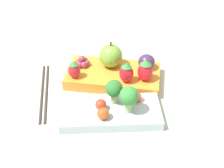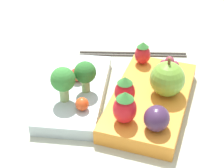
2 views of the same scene
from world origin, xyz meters
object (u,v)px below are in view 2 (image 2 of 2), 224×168
plum (157,118)px  grape_cluster (169,65)px  bento_box_savoury (75,92)px  apple (168,77)px  strawberry_2 (125,107)px  chopsticks_pair (133,53)px  bento_box_fruit (150,100)px  broccoli_floret_1 (85,73)px  broccoli_floret_0 (63,81)px  cherry_tomato_1 (59,76)px  cherry_tomato_0 (77,75)px  strawberry_1 (143,53)px  strawberry_0 (125,91)px  cherry_tomato_2 (82,104)px

plum → grape_cluster: size_ratio=1.09×
bento_box_savoury → apple: bearing=-83.8°
strawberry_2 → chopsticks_pair: bearing=8.2°
bento_box_fruit → broccoli_floret_1: size_ratio=4.16×
broccoli_floret_0 → cherry_tomato_1: broccoli_floret_0 is taller
broccoli_floret_1 → grape_cluster: (0.09, -0.12, -0.02)m
cherry_tomato_0 → strawberry_1: strawberry_1 is taller
broccoli_floret_0 → apple: (0.05, -0.15, -0.00)m
bento_box_fruit → cherry_tomato_0: size_ratio=9.78×
bento_box_fruit → chopsticks_pair: bento_box_fruit is taller
bento_box_savoury → grape_cluster: bearing=-61.0°
chopsticks_pair → strawberry_0: bearing=-172.8°
strawberry_0 → strawberry_1: strawberry_0 is taller
bento_box_savoury → grape_cluster: 0.17m
bento_box_savoury → strawberry_0: size_ratio=4.44×
broccoli_floret_0 → strawberry_2: bearing=-107.3°
cherry_tomato_2 → apple: bearing=-60.1°
broccoli_floret_0 → plum: 0.15m
bento_box_fruit → cherry_tomato_2: cherry_tomato_2 is taller
broccoli_floret_0 → strawberry_0: (0.01, -0.09, -0.01)m
cherry_tomato_1 → plum: size_ratio=0.61×
apple → grape_cluster: size_ratio=1.78×
strawberry_2 → cherry_tomato_1: bearing=59.0°
strawberry_1 → strawberry_2: size_ratio=0.82×
cherry_tomato_0 → grape_cluster: 0.16m
bento_box_savoury → cherry_tomato_1: (0.01, 0.03, 0.02)m
strawberry_2 → plum: strawberry_2 is taller
cherry_tomato_2 → strawberry_2: strawberry_2 is taller
cherry_tomato_1 → cherry_tomato_2: (-0.06, -0.06, -0.00)m
cherry_tomato_0 → cherry_tomato_1: bearing=112.6°
bento_box_savoury → broccoli_floret_0: (-0.04, 0.00, 0.05)m
bento_box_fruit → grape_cluster: bearing=-14.2°
broccoli_floret_1 → chopsticks_pair: bearing=-15.7°
bento_box_fruit → strawberry_1: (0.09, 0.03, 0.03)m
strawberry_2 → apple: bearing=-30.3°
broccoli_floret_0 → strawberry_0: 0.09m
cherry_tomato_0 → apple: (-0.00, -0.15, 0.02)m
cherry_tomato_1 → strawberry_0: bearing=-106.8°
broccoli_floret_1 → broccoli_floret_0: bearing=140.7°
broccoli_floret_1 → apple: size_ratio=0.83×
apple → plum: (-0.09, 0.00, -0.01)m
bento_box_savoury → chopsticks_pair: bearing=-23.0°
broccoli_floret_1 → strawberry_1: (0.10, -0.07, -0.01)m
strawberry_1 → cherry_tomato_1: bearing=123.3°
broccoli_floret_0 → apple: bearing=-71.0°
grape_cluster → strawberry_1: bearing=78.1°
broccoli_floret_0 → strawberry_1: (0.13, -0.10, -0.01)m
chopsticks_pair → grape_cluster: bearing=-134.5°
bento_box_savoury → bento_box_fruit: bearing=-88.0°
apple → strawberry_1: apple is taller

